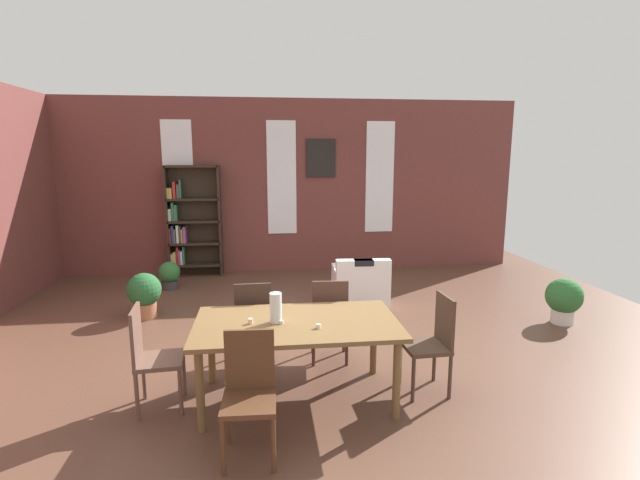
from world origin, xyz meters
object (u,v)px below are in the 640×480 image
(dining_chair_far_left, at_px, (253,320))
(armchair_white, at_px, (360,286))
(dining_chair_near_left, at_px, (249,390))
(bookshelf_tall, at_px, (190,222))
(vase_on_table, at_px, (276,308))
(dining_chair_head_left, at_px, (151,354))
(potted_plant_window, at_px, (144,293))
(dining_table, at_px, (297,330))
(potted_plant_by_shelf, at_px, (564,298))
(dining_chair_head_right, at_px, (433,340))
(dining_chair_far_right, at_px, (330,317))
(potted_plant_corner, at_px, (169,274))

(dining_chair_far_left, distance_m, armchair_white, 2.52)
(dining_chair_near_left, relative_size, bookshelf_tall, 0.46)
(vase_on_table, distance_m, dining_chair_head_left, 1.17)
(armchair_white, bearing_deg, dining_chair_near_left, -114.43)
(vase_on_table, xyz_separation_m, armchair_white, (1.35, 2.71, -0.62))
(dining_chair_near_left, bearing_deg, potted_plant_window, 115.71)
(potted_plant_window, bearing_deg, dining_table, -51.40)
(potted_plant_by_shelf, bearing_deg, dining_chair_head_right, -147.35)
(dining_chair_near_left, distance_m, bookshelf_tall, 5.66)
(potted_plant_by_shelf, bearing_deg, dining_chair_far_right, -166.42)
(dining_chair_head_right, distance_m, armchair_white, 2.72)
(dining_chair_far_right, distance_m, potted_plant_corner, 3.89)
(dining_chair_head_left, bearing_deg, potted_plant_window, 104.95)
(dining_chair_head_left, height_order, armchair_white, dining_chair_head_left)
(dining_table, xyz_separation_m, dining_chair_far_left, (-0.41, 0.75, -0.17))
(dining_chair_head_left, bearing_deg, dining_chair_far_left, 40.58)
(dining_chair_far_left, distance_m, potted_plant_corner, 3.46)
(dining_chair_far_left, distance_m, bookshelf_tall, 4.22)
(potted_plant_by_shelf, height_order, potted_plant_corner, potted_plant_by_shelf)
(bookshelf_tall, bearing_deg, armchair_white, -36.13)
(dining_chair_near_left, bearing_deg, potted_plant_corner, 107.74)
(dining_chair_far_right, bearing_deg, armchair_white, 69.08)
(dining_table, bearing_deg, armchair_white, 66.85)
(dining_chair_head_left, relative_size, dining_chair_near_left, 1.00)
(dining_table, xyz_separation_m, potted_plant_by_shelf, (3.71, 1.55, -0.34))
(potted_plant_window, bearing_deg, potted_plant_corner, 87.56)
(potted_plant_window, bearing_deg, dining_chair_head_right, -36.92)
(vase_on_table, bearing_deg, dining_table, 0.00)
(dining_chair_head_left, relative_size, potted_plant_corner, 2.03)
(dining_table, distance_m, dining_chair_head_left, 1.31)
(dining_chair_near_left, relative_size, potted_plant_window, 1.49)
(bookshelf_tall, bearing_deg, potted_plant_window, -97.65)
(dining_table, distance_m, dining_chair_far_right, 0.87)
(dining_chair_far_right, xyz_separation_m, dining_chair_head_right, (0.89, -0.75, 0.00))
(dining_chair_far_right, xyz_separation_m, dining_chair_far_left, (-0.82, -0.00, 0.00))
(dining_table, height_order, dining_chair_head_right, dining_chair_head_right)
(dining_table, xyz_separation_m, vase_on_table, (-0.19, 0.00, 0.22))
(potted_plant_corner, distance_m, potted_plant_window, 1.43)
(dining_chair_near_left, distance_m, potted_plant_by_shelf, 4.73)
(dining_chair_far_right, relative_size, bookshelf_tall, 0.46)
(dining_chair_head_left, distance_m, armchair_white, 3.67)
(dining_table, height_order, bookshelf_tall, bookshelf_tall)
(dining_chair_head_right, height_order, potted_plant_window, dining_chair_head_right)
(dining_chair_near_left, bearing_deg, dining_chair_far_left, 90.03)
(dining_table, height_order, armchair_white, dining_table)
(dining_table, bearing_deg, vase_on_table, 180.00)
(dining_chair_head_left, height_order, potted_plant_window, dining_chair_head_left)
(bookshelf_tall, bearing_deg, potted_plant_corner, -105.79)
(armchair_white, bearing_deg, dining_chair_far_left, -128.80)
(vase_on_table, relative_size, potted_plant_corner, 0.59)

